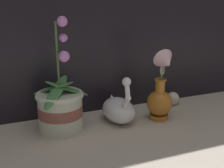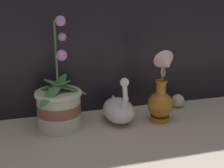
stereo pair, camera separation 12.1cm
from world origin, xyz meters
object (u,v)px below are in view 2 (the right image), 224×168
swan_figurine (118,109)px  blue_vase (161,96)px  orchid_potted_plant (59,105)px  glass_sphere (178,101)px

swan_figurine → blue_vase: bearing=-16.7°
swan_figurine → blue_vase: (0.16, -0.05, 0.05)m
orchid_potted_plant → swan_figurine: size_ratio=2.06×
orchid_potted_plant → swan_figurine: (0.23, -0.00, -0.04)m
orchid_potted_plant → blue_vase: (0.39, -0.05, 0.01)m
swan_figurine → glass_sphere: bearing=13.7°
swan_figurine → blue_vase: blue_vase is taller
blue_vase → orchid_potted_plant: bearing=172.6°
orchid_potted_plant → swan_figurine: orchid_potted_plant is taller
orchid_potted_plant → glass_sphere: 0.54m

